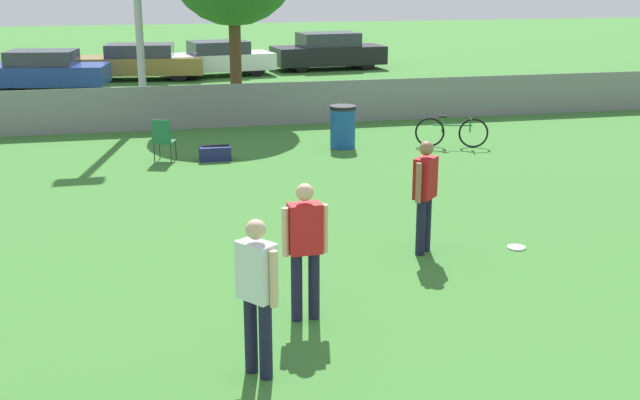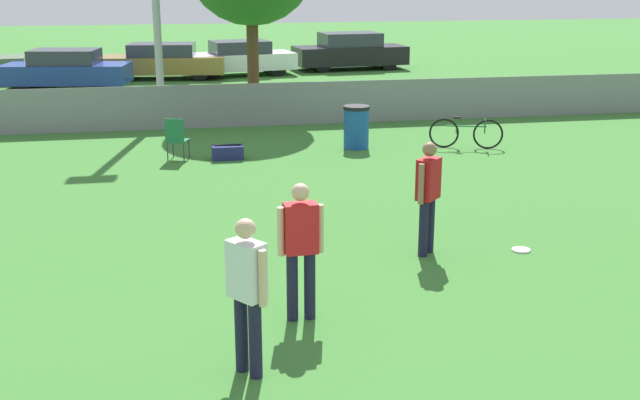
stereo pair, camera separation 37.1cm
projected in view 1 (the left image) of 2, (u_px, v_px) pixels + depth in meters
fence_backline at (256, 105)px, 20.44m from camera, size 25.41×0.07×1.21m
player_thrower_red at (425, 190)px, 11.09m from camera, size 0.41×0.42×1.61m
player_defender_red at (305, 243)px, 8.92m from camera, size 0.53×0.24×1.61m
player_receiver_white at (257, 288)px, 7.66m from camera, size 0.39×0.44×1.61m
frisbee_disc at (516, 247)px, 11.51m from camera, size 0.26×0.26×0.03m
folding_chair_sideline at (163, 138)px, 16.61m from camera, size 0.52×0.52×0.90m
bicycle_sideline at (452, 132)px, 18.01m from camera, size 1.57×0.63×0.72m
trash_bin at (343, 127)px, 17.92m from camera, size 0.59×0.59×0.96m
gear_bag_sideline at (215, 153)px, 16.84m from camera, size 0.65×0.36×0.32m
parked_car_blue at (43, 71)px, 26.50m from camera, size 4.35×2.39×1.32m
parked_car_tan at (140, 62)px, 29.21m from camera, size 4.73×2.28×1.29m
parked_car_white at (219, 58)px, 30.24m from camera, size 4.28×2.38×1.30m
parked_car_dark at (328, 51)px, 32.28m from camera, size 4.59×2.20×1.46m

